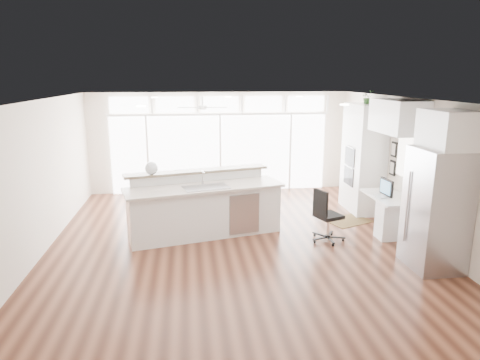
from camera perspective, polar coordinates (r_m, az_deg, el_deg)
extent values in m
cube|color=#411F14|center=(8.21, -0.40, -8.63)|extent=(7.00, 8.00, 0.02)
cube|color=white|center=(7.60, -0.43, 10.62)|extent=(7.00, 8.00, 0.02)
cube|color=silver|center=(11.71, -2.69, 5.04)|extent=(7.00, 0.04, 2.70)
cube|color=silver|center=(4.05, 6.30, -12.10)|extent=(7.00, 0.04, 2.70)
cube|color=silver|center=(8.18, -25.57, -0.09)|extent=(0.04, 8.00, 2.70)
cube|color=silver|center=(8.90, 22.60, 1.23)|extent=(0.04, 8.00, 2.70)
cube|color=silver|center=(11.70, -2.65, 3.54)|extent=(5.80, 0.06, 2.08)
cube|color=silver|center=(11.54, -2.72, 10.05)|extent=(5.90, 0.06, 0.40)
cube|color=white|center=(9.10, 21.58, 2.86)|extent=(0.04, 0.85, 0.85)
cube|color=white|center=(10.37, -5.04, 10.16)|extent=(1.16, 1.16, 0.32)
cube|color=silver|center=(7.80, -0.60, 10.55)|extent=(3.40, 3.00, 0.02)
cube|color=white|center=(10.35, 16.11, 2.80)|extent=(0.64, 1.20, 2.50)
cube|color=white|center=(9.22, 19.14, -4.31)|extent=(0.72, 1.30, 0.76)
cube|color=white|center=(8.86, 20.37, 7.94)|extent=(0.64, 1.30, 0.64)
cube|color=#A6A6AB|center=(7.66, 24.71, -3.57)|extent=(0.76, 0.90, 2.00)
cube|color=white|center=(7.44, 26.10, 6.08)|extent=(0.64, 0.90, 0.60)
cube|color=black|center=(9.66, 19.77, 2.69)|extent=(0.06, 0.22, 0.80)
cube|color=white|center=(8.52, -4.72, -3.36)|extent=(3.29, 1.86, 1.23)
cube|color=#352511|center=(9.76, 14.20, -5.28)|extent=(1.11, 0.97, 0.01)
cube|color=black|center=(8.38, 11.73, -4.63)|extent=(0.67, 0.65, 1.03)
sphere|color=silver|center=(8.52, -11.72, 1.55)|extent=(0.33, 0.33, 0.25)
cube|color=black|center=(9.03, 18.96, -0.91)|extent=(0.11, 0.45, 0.37)
cube|color=silver|center=(9.00, 17.90, -2.05)|extent=(0.19, 0.37, 0.02)
imported|color=#336129|center=(10.19, 16.63, 10.36)|extent=(0.29, 0.31, 0.23)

